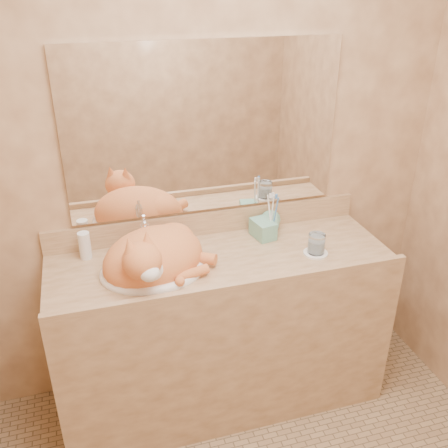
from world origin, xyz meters
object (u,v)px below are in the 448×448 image
object	(u,v)px
cat	(154,255)
water_glass	(316,244)
soap_dispenser	(271,225)
vanity_counter	(222,331)
toothbrush_cup	(272,228)
sink_basin	(152,258)

from	to	relation	value
cat	water_glass	bearing A→B (deg)	-29.06
cat	soap_dispenser	bearing A→B (deg)	-14.32
vanity_counter	soap_dispenser	bearing A→B (deg)	16.44
soap_dispenser	water_glass	xyz separation A→B (m)	(0.17, -0.17, -0.04)
cat	toothbrush_cup	world-z (taller)	cat
toothbrush_cup	sink_basin	bearing A→B (deg)	-166.10
vanity_counter	soap_dispenser	world-z (taller)	soap_dispenser
cat	water_glass	world-z (taller)	cat
vanity_counter	cat	size ratio (longest dim) A/B	3.34
sink_basin	toothbrush_cup	bearing A→B (deg)	4.32
soap_dispenser	toothbrush_cup	bearing A→B (deg)	49.37
sink_basin	toothbrush_cup	xyz separation A→B (m)	(0.63, 0.16, -0.02)
cat	water_glass	size ratio (longest dim) A/B	5.10
sink_basin	vanity_counter	bearing A→B (deg)	-6.09
sink_basin	cat	xyz separation A→B (m)	(0.01, -0.01, 0.01)
cat	water_glass	xyz separation A→B (m)	(0.76, -0.06, -0.03)
vanity_counter	water_glass	bearing A→B (deg)	-11.16
cat	sink_basin	bearing A→B (deg)	120.89
toothbrush_cup	water_glass	size ratio (longest dim) A/B	1.10
soap_dispenser	cat	bearing A→B (deg)	179.31
vanity_counter	toothbrush_cup	xyz separation A→B (m)	(0.30, 0.14, 0.47)
sink_basin	soap_dispenser	xyz separation A→B (m)	(0.60, 0.10, 0.03)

